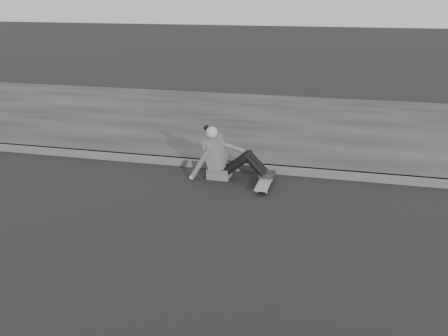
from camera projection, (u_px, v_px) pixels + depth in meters
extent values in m
plane|color=black|center=(321.00, 251.00, 5.95)|extent=(80.00, 80.00, 0.00)
cube|color=#4F4F4F|center=(331.00, 174.00, 8.29)|extent=(24.00, 0.16, 0.12)
cube|color=#313131|center=(337.00, 128.00, 11.05)|extent=(24.00, 6.00, 0.12)
cylinder|color=gray|center=(257.00, 191.00, 7.67)|extent=(0.03, 0.05, 0.05)
cylinder|color=gray|center=(266.00, 192.00, 7.64)|extent=(0.03, 0.05, 0.05)
cylinder|color=gray|center=(263.00, 179.00, 8.15)|extent=(0.03, 0.05, 0.05)
cylinder|color=gray|center=(272.00, 180.00, 8.11)|extent=(0.03, 0.05, 0.05)
cube|color=#2A2A2C|center=(262.00, 190.00, 7.65)|extent=(0.16, 0.04, 0.03)
cube|color=#2A2A2C|center=(267.00, 178.00, 8.12)|extent=(0.16, 0.04, 0.03)
cube|color=gray|center=(265.00, 182.00, 7.88)|extent=(0.20, 0.78, 0.02)
cube|color=#545457|center=(219.00, 172.00, 8.28)|extent=(0.36, 0.34, 0.18)
cube|color=#545457|center=(215.00, 152.00, 8.18)|extent=(0.37, 0.40, 0.57)
cube|color=#545457|center=(208.00, 145.00, 8.17)|extent=(0.14, 0.30, 0.20)
cylinder|color=#9A9A9A|center=(212.00, 138.00, 8.11)|extent=(0.09, 0.09, 0.08)
sphere|color=#9A9A9A|center=(212.00, 133.00, 8.09)|extent=(0.20, 0.20, 0.20)
sphere|color=black|center=(207.00, 128.00, 8.10)|extent=(0.09, 0.09, 0.09)
cylinder|color=black|center=(237.00, 164.00, 8.06)|extent=(0.43, 0.13, 0.39)
cylinder|color=black|center=(239.00, 161.00, 8.23)|extent=(0.43, 0.13, 0.39)
cylinder|color=black|center=(255.00, 166.00, 8.00)|extent=(0.35, 0.11, 0.36)
cylinder|color=black|center=(257.00, 163.00, 8.16)|extent=(0.35, 0.11, 0.36)
sphere|color=black|center=(247.00, 157.00, 7.98)|extent=(0.13, 0.13, 0.13)
sphere|color=black|center=(249.00, 154.00, 8.14)|extent=(0.13, 0.13, 0.13)
cube|color=#252525|center=(266.00, 176.00, 8.01)|extent=(0.24, 0.08, 0.07)
cube|color=#252525|center=(268.00, 172.00, 8.17)|extent=(0.24, 0.08, 0.07)
cylinder|color=#545457|center=(200.00, 164.00, 8.08)|extent=(0.38, 0.08, 0.58)
sphere|color=#9A9A9A|center=(191.00, 177.00, 8.19)|extent=(0.08, 0.08, 0.08)
cylinder|color=#545457|center=(232.00, 147.00, 8.26)|extent=(0.48, 0.08, 0.21)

